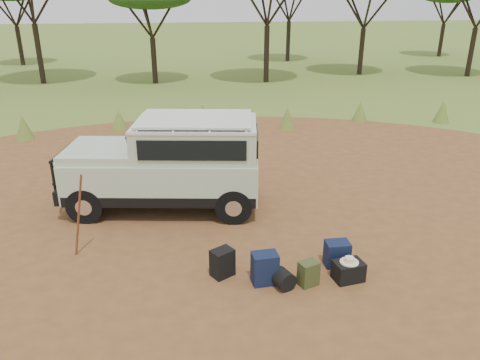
{
  "coord_description": "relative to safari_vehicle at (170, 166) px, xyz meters",
  "views": [
    {
      "loc": [
        -0.88,
        -7.59,
        4.65
      ],
      "look_at": [
        0.32,
        1.31,
        1.0
      ],
      "focal_mm": 35.0,
      "sensor_mm": 36.0,
      "label": 1
    }
  ],
  "objects": [
    {
      "name": "ground",
      "position": [
        1.12,
        -2.3,
        -1.02
      ],
      "size": [
        140.0,
        140.0,
        0.0
      ],
      "primitive_type": "plane",
      "color": "#567A2B",
      "rests_on": "ground"
    },
    {
      "name": "dirt_clearing",
      "position": [
        1.12,
        -2.3,
        -1.02
      ],
      "size": [
        23.0,
        23.0,
        0.01
      ],
      "primitive_type": "cylinder",
      "color": "brown",
      "rests_on": "ground"
    },
    {
      "name": "grass_fringe",
      "position": [
        1.24,
        6.37,
        -0.62
      ],
      "size": [
        36.6,
        1.6,
        0.9
      ],
      "color": "#567A2B",
      "rests_on": "ground"
    },
    {
      "name": "safari_vehicle",
      "position": [
        0.0,
        0.0,
        0.0
      ],
      "size": [
        4.56,
        2.35,
        2.12
      ],
      "rotation": [
        0.0,
        0.0,
        -0.15
      ],
      "color": "#B4C9AB",
      "rests_on": "ground"
    },
    {
      "name": "walking_staff",
      "position": [
        -1.65,
        -1.93,
        -0.19
      ],
      "size": [
        0.37,
        0.18,
        1.67
      ],
      "primitive_type": "cylinder",
      "rotation": [
        0.2,
        0.0,
        1.2
      ],
      "color": "brown",
      "rests_on": "ground"
    },
    {
      "name": "backpack_black",
      "position": [
        0.87,
        -2.94,
        -0.77
      ],
      "size": [
        0.46,
        0.43,
        0.51
      ],
      "primitive_type": "cube",
      "rotation": [
        0.0,
        0.0,
        0.55
      ],
      "color": "black",
      "rests_on": "ground"
    },
    {
      "name": "backpack_navy",
      "position": [
        1.56,
        -3.25,
        -0.74
      ],
      "size": [
        0.45,
        0.34,
        0.56
      ],
      "primitive_type": "cube",
      "rotation": [
        0.0,
        0.0,
        0.08
      ],
      "color": "#131D3D",
      "rests_on": "ground"
    },
    {
      "name": "backpack_olive",
      "position": [
        2.28,
        -3.41,
        -0.8
      ],
      "size": [
        0.38,
        0.33,
        0.44
      ],
      "primitive_type": "cube",
      "rotation": [
        0.0,
        0.0,
        0.37
      ],
      "color": "#3E4620",
      "rests_on": "ground"
    },
    {
      "name": "duffel_navy",
      "position": [
        2.96,
        -2.88,
        -0.79
      ],
      "size": [
        0.43,
        0.32,
        0.48
      ],
      "primitive_type": "cube",
      "rotation": [
        0.0,
        0.0,
        -0.01
      ],
      "color": "#131D3D",
      "rests_on": "ground"
    },
    {
      "name": "hard_case",
      "position": [
        3.0,
        -3.36,
        -0.85
      ],
      "size": [
        0.55,
        0.43,
        0.35
      ],
      "primitive_type": "cube",
      "rotation": [
        0.0,
        0.0,
        0.17
      ],
      "color": "black",
      "rests_on": "ground"
    },
    {
      "name": "stuff_sack",
      "position": [
        1.84,
        -3.42,
        -0.86
      ],
      "size": [
        0.43,
        0.43,
        0.33
      ],
      "primitive_type": "cylinder",
      "rotation": [
        1.57,
        0.0,
        0.39
      ],
      "color": "black",
      "rests_on": "ground"
    },
    {
      "name": "safari_hat",
      "position": [
        3.0,
        -3.36,
        -0.64
      ],
      "size": [
        0.32,
        0.32,
        0.09
      ],
      "color": "beige",
      "rests_on": "hard_case"
    }
  ]
}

